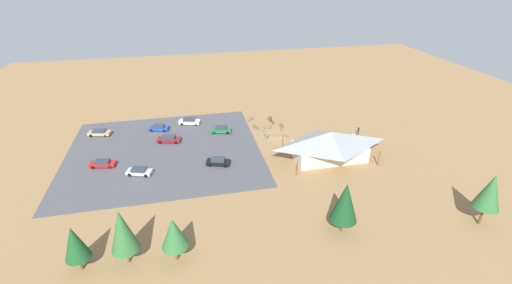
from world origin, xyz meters
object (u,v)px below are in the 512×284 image
at_px(pine_far_east, 345,202).
at_px(car_tan_by_curb, 100,132).
at_px(bicycle_white_lone_east, 268,136).
at_px(bicycle_blue_trailside, 256,127).
at_px(bike_pavilion, 330,144).
at_px(pine_midwest, 74,243).
at_px(bicycle_silver_edge_north, 276,135).
at_px(car_green_near_entry, 221,130).
at_px(car_black_second_row, 218,162).
at_px(car_white_inner_stall, 189,121).
at_px(bicycle_red_by_bin, 285,136).
at_px(car_blue_end_stall, 159,128).
at_px(pine_mideast, 122,230).
at_px(car_red_far_end, 103,163).
at_px(bicycle_purple_lone_west, 273,122).
at_px(bicycle_black_yard_right, 281,126).
at_px(bicycle_orange_back_row, 251,119).
at_px(pine_east, 490,192).
at_px(car_maroon_aisle_side, 169,139).
at_px(trash_bin, 270,119).
at_px(bicycle_green_mid_cluster, 269,118).
at_px(bicycle_teal_yard_center, 281,130).
at_px(bicycle_yellow_edge_south, 268,127).
at_px(pine_center, 174,233).
at_px(lot_sign, 264,134).
at_px(car_silver_front_row, 139,171).

xyz_separation_m(pine_far_east, car_tan_by_curb, (37.79, -38.97, -4.24)).
xyz_separation_m(bicycle_white_lone_east, bicycle_blue_trailside, (1.59, -4.89, 0.04)).
relative_size(bike_pavilion, pine_midwest, 2.48).
xyz_separation_m(bicycle_silver_edge_north, car_green_near_entry, (11.04, -4.46, 0.39)).
distance_m(car_black_second_row, car_white_inner_stall, 19.92).
height_order(bicycle_silver_edge_north, bicycle_blue_trailside, bicycle_blue_trailside).
xyz_separation_m(bicycle_red_by_bin, car_blue_end_stall, (26.17, -9.26, 0.32)).
height_order(pine_mideast, car_tan_by_curb, pine_mideast).
xyz_separation_m(bicycle_red_by_bin, car_red_far_end, (35.71, 4.40, 0.31)).
bearing_deg(bicycle_purple_lone_west, bike_pavilion, 109.68).
bearing_deg(car_red_far_end, bicycle_black_yard_right, -165.52).
distance_m(bicycle_orange_back_row, bicycle_black_yard_right, 7.90).
xyz_separation_m(pine_far_east, pine_east, (-19.79, 2.80, 0.57)).
relative_size(bicycle_black_yard_right, car_maroon_aisle_side, 0.32).
xyz_separation_m(pine_far_east, car_blue_end_stall, (25.46, -38.86, -4.26)).
height_order(bicycle_red_by_bin, car_tan_by_curb, car_tan_by_curb).
distance_m(bicycle_blue_trailside, bicycle_black_yard_right, 5.77).
bearing_deg(trash_bin, car_white_inner_stall, -6.97).
xyz_separation_m(pine_mideast, car_black_second_row, (-13.67, -20.84, -4.34)).
xyz_separation_m(bicycle_green_mid_cluster, bicycle_teal_yard_center, (-0.83, 7.13, 0.01)).
bearing_deg(car_tan_by_curb, bicycle_yellow_edge_south, 173.08).
height_order(car_white_inner_stall, car_blue_end_stall, car_white_inner_stall).
bearing_deg(bicycle_yellow_edge_south, bicycle_blue_trailside, -9.05).
relative_size(pine_center, car_green_near_entry, 1.36).
relative_size(pine_far_east, bicycle_black_yard_right, 4.78).
relative_size(pine_center, car_black_second_row, 1.36).
height_order(bicycle_white_lone_east, car_blue_end_stall, car_blue_end_stall).
relative_size(car_tan_by_curb, car_maroon_aisle_side, 0.96).
xyz_separation_m(pine_far_east, bicycle_orange_back_row, (4.58, -39.79, -4.59)).
xyz_separation_m(car_white_inner_stall, car_blue_end_stall, (6.78, 1.83, -0.07)).
xyz_separation_m(car_red_far_end, car_maroon_aisle_side, (-11.74, -7.40, 0.07)).
bearing_deg(bicycle_teal_yard_center, bicycle_black_yard_right, -107.12).
bearing_deg(car_red_far_end, bicycle_green_mid_cluster, -157.44).
xyz_separation_m(pine_mideast, bicycle_teal_yard_center, (-28.84, -32.18, -4.73)).
bearing_deg(bicycle_orange_back_row, bicycle_silver_edge_north, 109.80).
bearing_deg(pine_east, bicycle_black_yard_right, -63.76).
xyz_separation_m(bicycle_orange_back_row, bicycle_silver_edge_north, (-3.44, 9.55, 0.03)).
xyz_separation_m(bicycle_green_mid_cluster, car_tan_by_curb, (37.70, 0.73, 0.37)).
height_order(pine_center, bicycle_yellow_edge_south, pine_center).
relative_size(lot_sign, car_red_far_end, 0.47).
bearing_deg(pine_midwest, car_maroon_aisle_side, -107.74).
bearing_deg(bicycle_yellow_edge_south, bicycle_red_by_bin, 116.63).
bearing_deg(bike_pavilion, lot_sign, -45.21).
distance_m(pine_midwest, car_green_near_entry, 40.46).
xyz_separation_m(pine_center, bicycle_black_yard_right, (-23.60, -34.93, -3.84)).
distance_m(pine_far_east, car_white_inner_stall, 44.97).
xyz_separation_m(pine_center, car_red_far_end, (12.77, -25.53, -3.53)).
distance_m(bicycle_yellow_edge_south, car_silver_front_row, 29.80).
bearing_deg(bicycle_purple_lone_west, pine_east, 116.55).
relative_size(bicycle_silver_edge_north, car_green_near_entry, 0.32).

